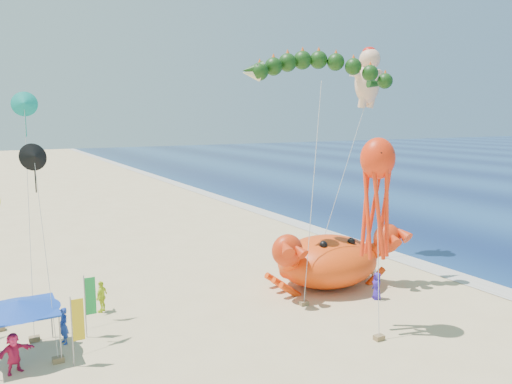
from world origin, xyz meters
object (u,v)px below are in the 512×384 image
(cherub_kite, at_px, (368,76))
(canopy_blue, at_px, (18,306))
(dragon_kite, at_px, (320,73))
(octopus_kite, at_px, (377,189))
(crab_inflatable, at_px, (329,259))

(cherub_kite, height_order, canopy_blue, cherub_kite)
(dragon_kite, relative_size, octopus_kite, 1.48)
(crab_inflatable, relative_size, dragon_kite, 0.63)
(octopus_kite, bearing_deg, cherub_kite, 50.79)
(crab_inflatable, relative_size, octopus_kite, 0.93)
(dragon_kite, bearing_deg, canopy_blue, -174.43)
(cherub_kite, distance_m, canopy_blue, 28.76)
(dragon_kite, bearing_deg, cherub_kite, 29.41)
(crab_inflatable, bearing_deg, dragon_kite, 121.30)
(crab_inflatable, xyz_separation_m, cherub_kite, (7.35, 5.13, 12.23))
(canopy_blue, bearing_deg, octopus_kite, -18.86)
(dragon_kite, height_order, cherub_kite, cherub_kite)
(cherub_kite, relative_size, canopy_blue, 4.52)
(octopus_kite, bearing_deg, canopy_blue, 161.14)
(crab_inflatable, distance_m, dragon_kite, 11.81)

